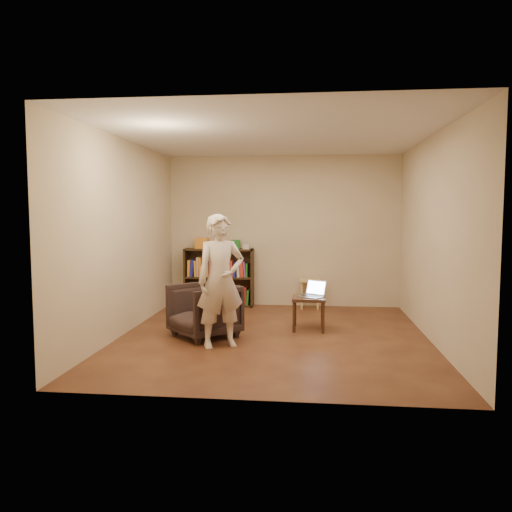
# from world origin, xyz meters

# --- Properties ---
(floor) EXTENTS (4.50, 4.50, 0.00)m
(floor) POSITION_xyz_m (0.00, 0.00, 0.00)
(floor) COLOR #411D15
(floor) RESTS_ON ground
(ceiling) EXTENTS (4.50, 4.50, 0.00)m
(ceiling) POSITION_xyz_m (0.00, 0.00, 2.60)
(ceiling) COLOR silver
(ceiling) RESTS_ON wall_back
(wall_back) EXTENTS (4.00, 0.00, 4.00)m
(wall_back) POSITION_xyz_m (0.00, 2.25, 1.30)
(wall_back) COLOR beige
(wall_back) RESTS_ON floor
(wall_left) EXTENTS (0.00, 4.50, 4.50)m
(wall_left) POSITION_xyz_m (-2.00, 0.00, 1.30)
(wall_left) COLOR beige
(wall_left) RESTS_ON floor
(wall_right) EXTENTS (0.00, 4.50, 4.50)m
(wall_right) POSITION_xyz_m (2.00, 0.00, 1.30)
(wall_right) COLOR beige
(wall_right) RESTS_ON floor
(bookshelf) EXTENTS (1.20, 0.30, 1.00)m
(bookshelf) POSITION_xyz_m (-1.11, 2.09, 0.44)
(bookshelf) COLOR black
(bookshelf) RESTS_ON floor
(box_yellow) EXTENTS (0.23, 0.17, 0.18)m
(box_yellow) POSITION_xyz_m (-1.41, 2.11, 1.09)
(box_yellow) COLOR orange
(box_yellow) RESTS_ON bookshelf
(red_cloth) EXTENTS (0.36, 0.28, 0.11)m
(red_cloth) POSITION_xyz_m (-1.17, 2.10, 1.06)
(red_cloth) COLOR maroon
(red_cloth) RESTS_ON bookshelf
(box_green) EXTENTS (0.16, 0.16, 0.15)m
(box_green) POSITION_xyz_m (-0.82, 2.10, 1.08)
(box_green) COLOR #1E7324
(box_green) RESTS_ON bookshelf
(box_white) EXTENTS (0.11, 0.11, 0.08)m
(box_white) POSITION_xyz_m (-0.62, 2.06, 1.04)
(box_white) COLOR beige
(box_white) RESTS_ON bookshelf
(stool) EXTENTS (0.34, 0.34, 0.50)m
(stool) POSITION_xyz_m (0.47, 2.03, 0.40)
(stool) COLOR tan
(stool) RESTS_ON floor
(armchair) EXTENTS (1.07, 1.07, 0.70)m
(armchair) POSITION_xyz_m (-0.90, -0.10, 0.35)
(armchair) COLOR #302320
(armchair) RESTS_ON floor
(side_table) EXTENTS (0.45, 0.45, 0.46)m
(side_table) POSITION_xyz_m (0.46, 0.44, 0.38)
(side_table) COLOR #321710
(side_table) RESTS_ON floor
(laptop) EXTENTS (0.41, 0.40, 0.22)m
(laptop) POSITION_xyz_m (0.52, 0.47, 0.52)
(laptop) COLOR #BDBCC2
(laptop) RESTS_ON side_table
(person) EXTENTS (0.70, 0.61, 1.61)m
(person) POSITION_xyz_m (-0.60, -0.55, 0.80)
(person) COLOR beige
(person) RESTS_ON floor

